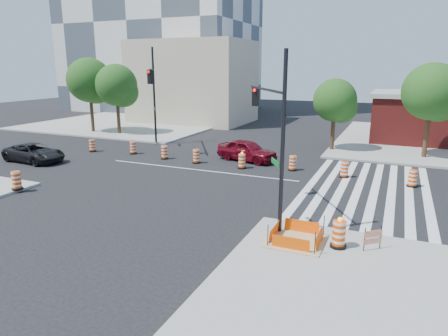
# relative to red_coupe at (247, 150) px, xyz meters

# --- Properties ---
(ground) EXTENTS (120.00, 120.00, 0.00)m
(ground) POSITION_rel_red_coupe_xyz_m (-2.07, -3.95, -0.79)
(ground) COLOR black
(ground) RESTS_ON ground
(sidewalk_nw) EXTENTS (22.00, 22.00, 0.15)m
(sidewalk_nw) POSITION_rel_red_coupe_xyz_m (-20.07, 14.05, -0.72)
(sidewalk_nw) COLOR gray
(sidewalk_nw) RESTS_ON ground
(crosswalk_east) EXTENTS (6.75, 13.50, 0.01)m
(crosswalk_east) POSITION_rel_red_coupe_xyz_m (8.88, -3.95, -0.79)
(crosswalk_east) COLOR silver
(crosswalk_east) RESTS_ON ground
(lane_centerline) EXTENTS (14.00, 0.12, 0.01)m
(lane_centerline) POSITION_rel_red_coupe_xyz_m (-2.07, -3.95, -0.79)
(lane_centerline) COLOR silver
(lane_centerline) RESTS_ON ground
(excavation_pit) EXTENTS (2.20, 2.20, 0.90)m
(excavation_pit) POSITION_rel_red_coupe_xyz_m (6.93, -12.95, -0.57)
(excavation_pit) COLOR tan
(excavation_pit) RESTS_ON ground
(beige_midrise) EXTENTS (14.00, 10.00, 10.00)m
(beige_midrise) POSITION_rel_red_coupe_xyz_m (-14.07, 18.05, 4.21)
(beige_midrise) COLOR tan
(beige_midrise) RESTS_ON ground
(red_coupe) EXTENTS (4.95, 2.88, 1.58)m
(red_coupe) POSITION_rel_red_coupe_xyz_m (0.00, 0.00, 0.00)
(red_coupe) COLOR #5F0814
(red_coupe) RESTS_ON ground
(dark_suv) EXTENTS (5.05, 2.59, 1.36)m
(dark_suv) POSITION_rel_red_coupe_xyz_m (-14.39, -6.65, -0.11)
(dark_suv) COLOR black
(dark_suv) RESTS_ON ground
(signal_pole_se) EXTENTS (3.15, 4.78, 7.41)m
(signal_pole_se) POSITION_rel_red_coupe_xyz_m (5.22, -11.01, 3.76)
(signal_pole_se) COLOR black
(signal_pole_se) RESTS_ON ground
(signal_pole_nw) EXTENTS (3.38, 5.54, 8.40)m
(signal_pole_nw) POSITION_rel_red_coupe_xyz_m (-9.08, 1.45, 4.35)
(signal_pole_nw) COLOR black
(signal_pole_nw) RESTS_ON ground
(pit_drum) EXTENTS (0.62, 0.62, 1.23)m
(pit_drum) POSITION_rel_red_coupe_xyz_m (8.53, -12.82, -0.13)
(pit_drum) COLOR black
(pit_drum) RESTS_ON ground
(sw_corner_drum) EXTENTS (0.61, 0.61, 1.05)m
(sw_corner_drum) POSITION_rel_red_coupe_xyz_m (-9.15, -12.48, -0.15)
(sw_corner_drum) COLOR black
(sw_corner_drum) RESTS_ON ground
(barricade) EXTENTS (0.63, 0.53, 0.93)m
(barricade) POSITION_rel_red_coupe_xyz_m (9.73, -12.54, -0.13)
(barricade) COLOR #EE4505
(barricade) RESTS_ON ground
(tree_north_a) EXTENTS (4.60, 4.60, 7.82)m
(tree_north_a) POSITION_rel_red_coupe_xyz_m (-19.66, 5.75, 4.46)
(tree_north_a) COLOR #382314
(tree_north_a) RESTS_ON ground
(tree_north_b) EXTENTS (4.22, 4.22, 7.18)m
(tree_north_b) POSITION_rel_red_coupe_xyz_m (-16.36, 5.95, 4.03)
(tree_north_b) COLOR #382314
(tree_north_b) RESTS_ON ground
(tree_north_c) EXTENTS (3.57, 3.52, 5.98)m
(tree_north_c) POSITION_rel_red_coupe_xyz_m (5.30, 6.35, 3.22)
(tree_north_c) COLOR #382314
(tree_north_c) RESTS_ON ground
(tree_north_d) EXTENTS (4.24, 4.24, 7.21)m
(tree_north_d) POSITION_rel_red_coupe_xyz_m (12.29, 6.19, 4.05)
(tree_north_d) COLOR #382314
(tree_north_d) RESTS_ON ground
(median_drum_0) EXTENTS (0.60, 0.60, 1.02)m
(median_drum_0) POSITION_rel_red_coupe_xyz_m (-12.96, -2.05, -0.31)
(median_drum_0) COLOR black
(median_drum_0) RESTS_ON ground
(median_drum_1) EXTENTS (0.60, 0.60, 1.02)m
(median_drum_1) POSITION_rel_red_coupe_xyz_m (-9.30, -1.44, -0.31)
(median_drum_1) COLOR black
(median_drum_1) RESTS_ON ground
(median_drum_2) EXTENTS (0.60, 0.60, 1.02)m
(median_drum_2) POSITION_rel_red_coupe_xyz_m (-5.99, -1.98, -0.31)
(median_drum_2) COLOR black
(median_drum_2) RESTS_ON ground
(median_drum_3) EXTENTS (0.60, 0.60, 1.02)m
(median_drum_3) POSITION_rel_red_coupe_xyz_m (-3.13, -2.20, -0.31)
(median_drum_3) COLOR black
(median_drum_3) RESTS_ON ground
(median_drum_4) EXTENTS (0.60, 0.60, 1.18)m
(median_drum_4) POSITION_rel_red_coupe_xyz_m (0.51, -2.34, -0.30)
(median_drum_4) COLOR black
(median_drum_4) RESTS_ON ground
(median_drum_5) EXTENTS (0.60, 0.60, 1.02)m
(median_drum_5) POSITION_rel_red_coupe_xyz_m (3.87, -1.47, -0.31)
(median_drum_5) COLOR black
(median_drum_5) RESTS_ON ground
(median_drum_6) EXTENTS (0.60, 0.60, 1.02)m
(median_drum_6) POSITION_rel_red_coupe_xyz_m (7.34, -1.87, -0.31)
(median_drum_6) COLOR black
(median_drum_6) RESTS_ON ground
(median_drum_7) EXTENTS (0.60, 0.60, 1.02)m
(median_drum_7) POSITION_rel_red_coupe_xyz_m (11.28, -2.40, -0.31)
(median_drum_7) COLOR black
(median_drum_7) RESTS_ON ground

